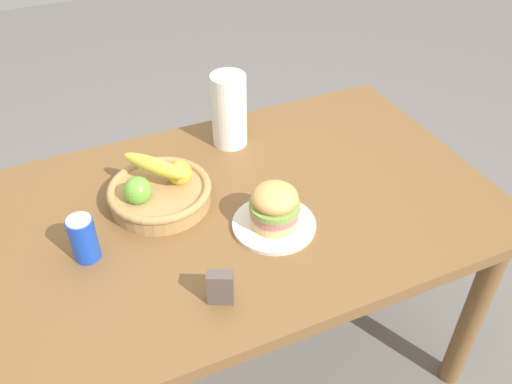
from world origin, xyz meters
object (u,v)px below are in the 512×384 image
Objects in this scene: plate at (274,224)px; napkin_holder at (220,288)px; fruit_basket at (159,191)px; soda_can at (84,239)px; paper_towel_roll at (229,110)px; sandwich at (275,206)px.

napkin_holder is at bearing -141.22° from plate.
napkin_holder is (0.03, -0.40, 0.00)m from fruit_basket.
fruit_basket reaches higher than plate.
soda_can is 0.62m from paper_towel_roll.
napkin_holder is (-0.26, -0.60, -0.07)m from paper_towel_roll.
sandwich is at bearing -75.96° from plate.
sandwich is 0.43m from paper_towel_roll.
plate is 2.51× the size of napkin_holder.
soda_can is at bearing 169.22° from plate.
fruit_basket reaches higher than soda_can.
soda_can is (-0.48, 0.09, -0.01)m from sandwich.
plate is 0.78× the size of fruit_basket.
sandwich is 0.47× the size of fruit_basket.
sandwich is 0.33m from fruit_basket.
plate is 0.29m from napkin_holder.
paper_towel_roll is at bearing 84.23° from sandwich.
paper_towel_roll is (0.52, 0.33, 0.06)m from soda_can.
napkin_holder is (-0.22, -0.18, -0.03)m from sandwich.
fruit_basket is at bearing 138.69° from plate.
soda_can is at bearing -150.43° from fruit_basket.
napkin_holder is at bearing -46.42° from soda_can.
napkin_holder is at bearing -113.82° from paper_towel_roll.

